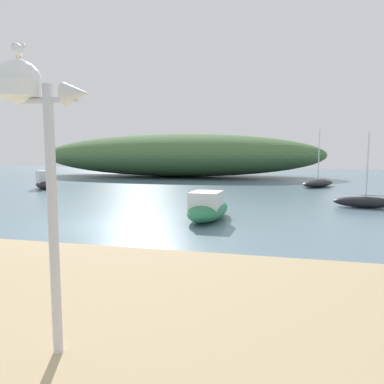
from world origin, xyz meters
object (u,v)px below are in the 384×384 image
(sailboat_centre_water, at_px, (366,202))
(seagull_on_radar, at_px, (18,48))
(motorboat_west_reach, at_px, (208,208))
(mast_structure, at_px, (30,110))
(sailboat_outer_mooring, at_px, (318,183))
(motorboat_off_point, at_px, (43,183))

(sailboat_centre_water, bearing_deg, seagull_on_radar, -115.37)
(seagull_on_radar, xyz_separation_m, sailboat_centre_water, (7.47, 15.74, -3.65))
(seagull_on_radar, relative_size, motorboat_west_reach, 0.08)
(mast_structure, height_order, sailboat_centre_water, sailboat_centre_water)
(mast_structure, bearing_deg, sailboat_centre_water, 65.05)
(sailboat_outer_mooring, bearing_deg, motorboat_off_point, -161.97)
(sailboat_centre_water, distance_m, sailboat_outer_mooring, 11.90)
(mast_structure, distance_m, sailboat_outer_mooring, 28.46)
(mast_structure, height_order, motorboat_west_reach, mast_structure)
(seagull_on_radar, height_order, motorboat_off_point, seagull_on_radar)
(sailboat_centre_water, relative_size, motorboat_off_point, 1.42)
(seagull_on_radar, height_order, sailboat_centre_water, seagull_on_radar)
(sailboat_outer_mooring, bearing_deg, sailboat_centre_water, -84.75)
(sailboat_centre_water, relative_size, sailboat_outer_mooring, 0.80)
(seagull_on_radar, distance_m, motorboat_off_point, 25.76)
(sailboat_centre_water, relative_size, motorboat_west_reach, 0.94)
(mast_structure, xyz_separation_m, sailboat_outer_mooring, (6.24, 27.61, -2.91))
(motorboat_west_reach, height_order, sailboat_outer_mooring, sailboat_outer_mooring)
(mast_structure, height_order, motorboat_off_point, mast_structure)
(mast_structure, relative_size, motorboat_west_reach, 0.89)
(motorboat_off_point, distance_m, motorboat_west_reach, 18.33)
(seagull_on_radar, relative_size, sailboat_centre_water, 0.09)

